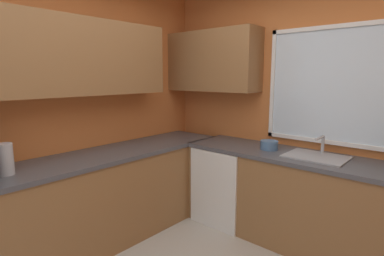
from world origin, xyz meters
TOP-DOWN VIEW (x-y plane):
  - room_shell at (-0.34, 0.41)m, footprint 3.57×3.56m
  - counter_run_left at (-1.42, 0.00)m, footprint 0.65×3.17m
  - counter_run_back at (0.21, 1.41)m, footprint 2.66×0.65m
  - dishwasher at (-0.76, 1.38)m, footprint 0.60×0.60m
  - kettle at (-1.40, -0.64)m, footprint 0.12×0.12m
  - sink_assembly at (0.19, 1.42)m, footprint 0.53×0.40m
  - bowl at (-0.28, 1.41)m, footprint 0.18×0.18m

SIDE VIEW (x-z plane):
  - dishwasher at x=-0.76m, z-range 0.00..0.85m
  - counter_run_left at x=-1.42m, z-range 0.00..0.89m
  - counter_run_back at x=0.21m, z-range 0.00..0.89m
  - sink_assembly at x=0.19m, z-range 0.81..1.00m
  - bowl at x=-0.28m, z-range 0.89..0.98m
  - kettle at x=-1.40m, z-range 0.89..1.13m
  - room_shell at x=-0.34m, z-range 0.40..3.18m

